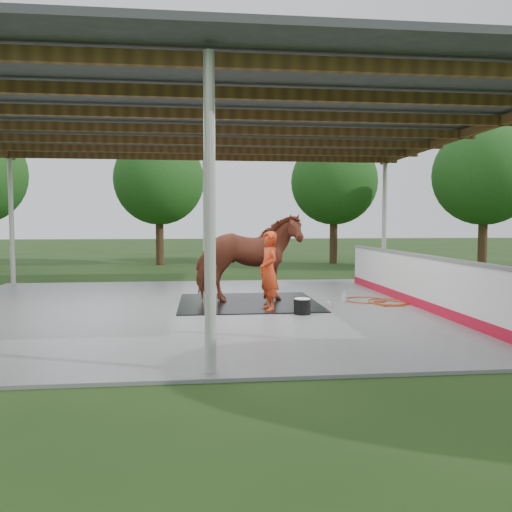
{
  "coord_description": "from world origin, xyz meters",
  "views": [
    {
      "loc": [
        -0.09,
        -10.74,
        1.87
      ],
      "look_at": [
        1.05,
        -0.15,
        1.17
      ],
      "focal_mm": 35.0,
      "sensor_mm": 36.0,
      "label": 1
    }
  ],
  "objects": [
    {
      "name": "dasher_board",
      "position": [
        4.6,
        0.0,
        0.59
      ],
      "size": [
        0.16,
        8.0,
        1.15
      ],
      "color": "red",
      "rests_on": "concrete_slab"
    },
    {
      "name": "soap_bottle_b",
      "position": [
        2.58,
        -0.38,
        0.15
      ],
      "size": [
        0.11,
        0.12,
        0.19
      ],
      "primitive_type": "imported",
      "rotation": [
        0.0,
        0.0,
        -0.38
      ],
      "color": "#338CD8",
      "rests_on": "concrete_slab"
    },
    {
      "name": "soap_bottle_a",
      "position": [
        3.15,
        0.37,
        0.18
      ],
      "size": [
        0.14,
        0.14,
        0.27
      ],
      "primitive_type": "imported",
      "rotation": [
        0.0,
        0.0,
        0.47
      ],
      "color": "silver",
      "rests_on": "concrete_slab"
    },
    {
      "name": "concrete_slab",
      "position": [
        0.0,
        0.0,
        0.03
      ],
      "size": [
        12.0,
        10.0,
        0.05
      ],
      "primitive_type": "cube",
      "color": "slate",
      "rests_on": "ground"
    },
    {
      "name": "horse",
      "position": [
        0.94,
        0.51,
        1.08
      ],
      "size": [
        2.41,
        1.15,
        2.01
      ],
      "primitive_type": "imported",
      "rotation": [
        0.0,
        0.0,
        1.54
      ],
      "color": "brown",
      "rests_on": "rubber_mat"
    },
    {
      "name": "ground",
      "position": [
        0.0,
        0.0,
        0.0
      ],
      "size": [
        100.0,
        100.0,
        0.0
      ],
      "primitive_type": "plane",
      "color": "#1E3814"
    },
    {
      "name": "handler",
      "position": [
        1.28,
        -0.5,
        0.88
      ],
      "size": [
        0.54,
        0.69,
        1.65
      ],
      "primitive_type": "imported",
      "rotation": [
        0.0,
        0.0,
        -1.3
      ],
      "color": "red",
      "rests_on": "concrete_slab"
    },
    {
      "name": "rubber_mat",
      "position": [
        0.94,
        0.51,
        0.06
      ],
      "size": [
        3.12,
        2.92,
        0.02
      ],
      "primitive_type": "cube",
      "color": "black",
      "rests_on": "concrete_slab"
    },
    {
      "name": "wash_bucket",
      "position": [
        1.89,
        -1.0,
        0.21
      ],
      "size": [
        0.34,
        0.34,
        0.32
      ],
      "color": "black",
      "rests_on": "concrete_slab"
    },
    {
      "name": "pavilion_structure",
      "position": [
        0.0,
        -0.0,
        3.97
      ],
      "size": [
        12.6,
        10.6,
        4.05
      ],
      "color": "beige",
      "rests_on": "ground"
    },
    {
      "name": "tree_belt",
      "position": [
        0.3,
        0.9,
        3.79
      ],
      "size": [
        28.0,
        28.0,
        5.8
      ],
      "color": "#382314",
      "rests_on": "ground"
    },
    {
      "name": "hose_coil",
      "position": [
        3.99,
        0.33,
        0.06
      ],
      "size": [
        1.92,
        1.41,
        0.02
      ],
      "color": "#B33E0C",
      "rests_on": "concrete_slab"
    }
  ]
}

